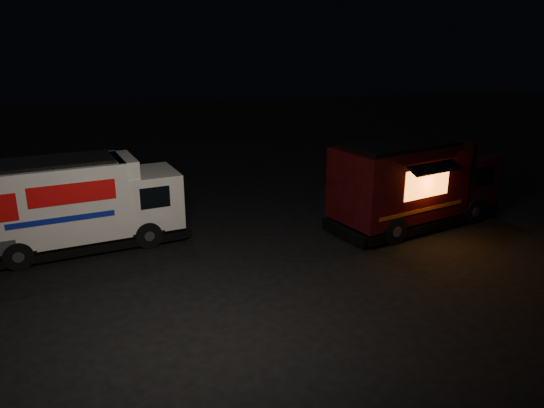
% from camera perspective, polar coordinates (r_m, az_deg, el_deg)
% --- Properties ---
extents(ground, '(80.00, 80.00, 0.00)m').
position_cam_1_polar(ground, '(15.12, -4.54, -7.29)').
color(ground, black).
rests_on(ground, ground).
extents(white_truck, '(6.62, 3.38, 2.86)m').
position_cam_1_polar(white_truck, '(17.34, -19.88, 0.09)').
color(white_truck, white).
rests_on(white_truck, ground).
extents(red_truck, '(6.80, 4.12, 2.98)m').
position_cam_1_polar(red_truck, '(18.97, 15.23, 2.21)').
color(red_truck, '#370A0D').
rests_on(red_truck, ground).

